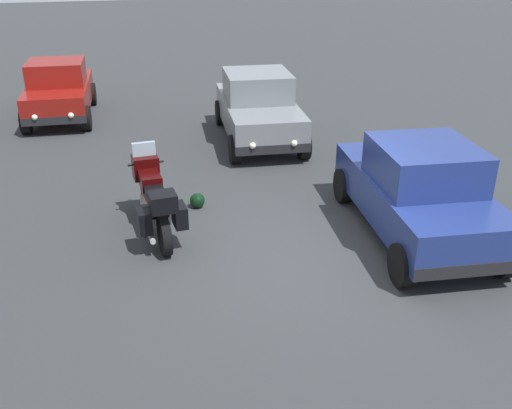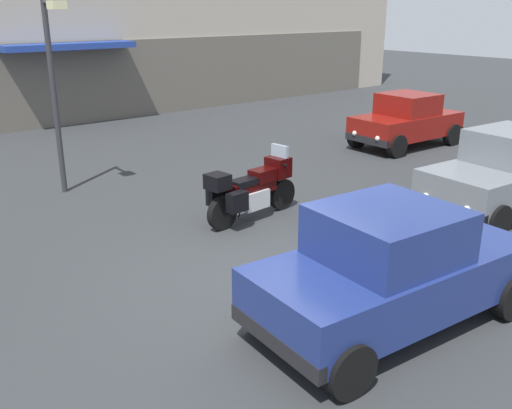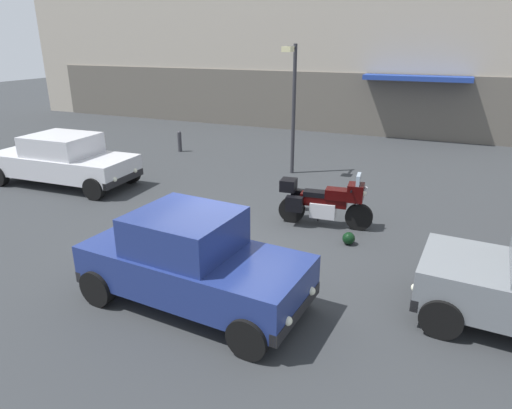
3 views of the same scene
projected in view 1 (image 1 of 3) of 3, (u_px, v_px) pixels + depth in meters
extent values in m
plane|color=#2D3033|center=(309.00, 258.00, 9.05)|extent=(80.00, 80.00, 0.00)
cylinder|color=black|center=(147.00, 196.00, 10.41)|extent=(0.65, 0.20, 0.64)
cylinder|color=black|center=(165.00, 236.00, 9.03)|extent=(0.65, 0.20, 0.64)
cylinder|color=#B7B7BC|center=(145.00, 174.00, 10.21)|extent=(0.33, 0.10, 0.68)
cube|color=#B7B7BC|center=(155.00, 210.00, 9.64)|extent=(0.64, 0.46, 0.36)
cube|color=black|center=(154.00, 197.00, 9.54)|extent=(1.12, 0.39, 0.28)
cube|color=black|center=(150.00, 180.00, 9.72)|extent=(0.55, 0.39, 0.24)
cube|color=black|center=(156.00, 194.00, 9.31)|extent=(0.59, 0.35, 0.12)
cube|color=black|center=(146.00, 167.00, 10.05)|extent=(0.40, 0.47, 0.40)
cube|color=#8C9EAD|center=(144.00, 150.00, 9.96)|extent=(0.12, 0.41, 0.28)
sphere|color=#EAEACC|center=(144.00, 163.00, 10.21)|extent=(0.14, 0.14, 0.14)
cylinder|color=black|center=(146.00, 163.00, 9.94)|extent=(0.10, 0.62, 0.04)
cylinder|color=#B7B7BC|center=(150.00, 234.00, 9.12)|extent=(0.56, 0.14, 0.09)
cube|color=black|center=(144.00, 220.00, 8.94)|extent=(0.42, 0.24, 0.36)
cube|color=black|center=(180.00, 215.00, 9.10)|extent=(0.42, 0.24, 0.36)
cube|color=black|center=(163.00, 202.00, 8.68)|extent=(0.40, 0.43, 0.28)
cylinder|color=black|center=(147.00, 230.00, 9.58)|extent=(0.04, 0.13, 0.29)
sphere|color=black|center=(197.00, 200.00, 10.65)|extent=(0.28, 0.28, 0.28)
cube|color=slate|center=(259.00, 114.00, 13.92)|extent=(3.91, 1.91, 0.68)
cube|color=slate|center=(258.00, 85.00, 13.77)|extent=(1.70, 1.62, 0.64)
cube|color=#8C9EAD|center=(263.00, 93.00, 13.10)|extent=(0.16, 1.39, 0.54)
cube|color=#8C9EAD|center=(253.00, 78.00, 14.44)|extent=(0.16, 1.39, 0.51)
cube|color=black|center=(273.00, 149.00, 12.37)|extent=(0.24, 1.64, 0.20)
cube|color=black|center=(247.00, 103.00, 15.67)|extent=(0.24, 1.64, 0.20)
cylinder|color=black|center=(304.00, 145.00, 12.88)|extent=(0.65, 0.27, 0.64)
cylinder|color=black|center=(235.00, 149.00, 12.65)|extent=(0.65, 0.27, 0.64)
cylinder|color=black|center=(278.00, 110.00, 15.47)|extent=(0.65, 0.27, 0.64)
cylinder|color=black|center=(220.00, 112.00, 15.24)|extent=(0.65, 0.27, 0.64)
sphere|color=silver|center=(294.00, 143.00, 12.34)|extent=(0.14, 0.14, 0.14)
sphere|color=silver|center=(253.00, 146.00, 12.20)|extent=(0.14, 0.14, 0.14)
cube|color=maroon|center=(60.00, 95.00, 15.62)|extent=(3.46, 1.70, 0.64)
cube|color=maroon|center=(56.00, 72.00, 15.35)|extent=(1.46, 1.49, 0.60)
cube|color=#8C9EAD|center=(53.00, 78.00, 14.78)|extent=(0.11, 1.33, 0.51)
cube|color=#8C9EAD|center=(59.00, 67.00, 15.93)|extent=(0.11, 1.33, 0.48)
cube|color=black|center=(54.00, 120.00, 14.25)|extent=(0.18, 1.56, 0.20)
cube|color=black|center=(67.00, 89.00, 17.18)|extent=(0.18, 1.56, 0.20)
cylinder|color=black|center=(86.00, 118.00, 14.78)|extent=(0.65, 0.25, 0.64)
cylinder|color=black|center=(26.00, 121.00, 14.52)|extent=(0.65, 0.25, 0.64)
cylinder|color=black|center=(92.00, 94.00, 17.00)|extent=(0.65, 0.25, 0.64)
cylinder|color=black|center=(39.00, 96.00, 16.73)|extent=(0.65, 0.25, 0.64)
sphere|color=silver|center=(71.00, 115.00, 14.23)|extent=(0.14, 0.14, 0.14)
sphere|color=silver|center=(35.00, 117.00, 14.08)|extent=(0.14, 0.14, 0.14)
cube|color=navy|center=(416.00, 198.00, 9.50)|extent=(3.92, 1.95, 0.68)
cube|color=navy|center=(425.00, 164.00, 9.08)|extent=(1.72, 1.63, 0.64)
cube|color=#8C9EAD|center=(406.00, 148.00, 9.75)|extent=(0.17, 1.39, 0.54)
cube|color=#8C9EAD|center=(446.00, 182.00, 8.41)|extent=(0.17, 1.39, 0.51)
cube|color=black|center=(376.00, 170.00, 11.25)|extent=(0.25, 1.64, 0.20)
cube|color=black|center=(468.00, 269.00, 7.95)|extent=(0.25, 1.64, 0.20)
cylinder|color=black|center=(343.00, 186.00, 10.83)|extent=(0.66, 0.27, 0.64)
cylinder|color=black|center=(422.00, 181.00, 11.05)|extent=(0.66, 0.27, 0.64)
cylinder|color=black|center=(403.00, 265.00, 8.24)|extent=(0.66, 0.27, 0.64)
cylinder|color=black|center=(504.00, 256.00, 8.46)|extent=(0.66, 0.27, 0.64)
sphere|color=silver|center=(354.00, 165.00, 11.18)|extent=(0.14, 0.14, 0.14)
sphere|color=silver|center=(398.00, 162.00, 11.31)|extent=(0.14, 0.14, 0.14)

